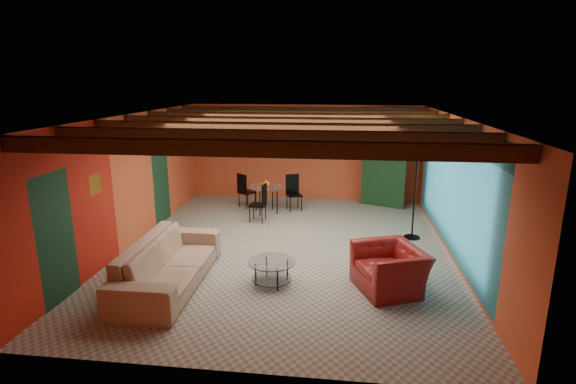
# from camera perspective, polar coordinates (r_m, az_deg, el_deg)

# --- Properties ---
(room) EXTENTS (6.52, 8.01, 2.71)m
(room) POSITION_cam_1_polar(r_m,az_deg,el_deg) (8.67, -0.07, 7.63)
(room) COLOR gray
(room) RESTS_ON ground
(sofa) EXTENTS (1.11, 2.73, 0.79)m
(sofa) POSITION_cam_1_polar(r_m,az_deg,el_deg) (7.74, -15.18, -8.82)
(sofa) COLOR #987762
(sofa) RESTS_ON ground
(armchair) EXTENTS (1.32, 1.40, 0.73)m
(armchair) POSITION_cam_1_polar(r_m,az_deg,el_deg) (7.52, 13.02, -9.66)
(armchair) COLOR maroon
(armchair) RESTS_ON ground
(coffee_table) EXTENTS (1.00, 1.00, 0.41)m
(coffee_table) POSITION_cam_1_polar(r_m,az_deg,el_deg) (7.60, -2.12, -10.32)
(coffee_table) COLOR silver
(coffee_table) RESTS_ON ground
(dining_table) EXTENTS (2.42, 2.42, 0.96)m
(dining_table) POSITION_cam_1_polar(r_m,az_deg,el_deg) (11.41, -2.83, -0.36)
(dining_table) COLOR white
(dining_table) RESTS_ON ground
(armoire) EXTENTS (1.30, 0.98, 2.05)m
(armoire) POSITION_cam_1_polar(r_m,az_deg,el_deg) (12.41, 12.16, 3.11)
(armoire) COLOR maroon
(armoire) RESTS_ON ground
(floor_lamp) EXTENTS (0.49, 0.49, 2.15)m
(floor_lamp) POSITION_cam_1_polar(r_m,az_deg,el_deg) (9.79, 16.15, 0.18)
(floor_lamp) COLOR black
(floor_lamp) RESTS_ON ground
(ceiling_fan) EXTENTS (1.50, 1.50, 0.44)m
(ceiling_fan) POSITION_cam_1_polar(r_m,az_deg,el_deg) (8.56, -0.16, 7.54)
(ceiling_fan) COLOR #472614
(ceiling_fan) RESTS_ON ceiling
(painting) EXTENTS (1.05, 0.03, 0.65)m
(painting) POSITION_cam_1_polar(r_m,az_deg,el_deg) (12.66, -1.98, 6.52)
(painting) COLOR black
(painting) RESTS_ON wall_back
(potted_plant) EXTENTS (0.52, 0.48, 0.50)m
(potted_plant) POSITION_cam_1_polar(r_m,az_deg,el_deg) (12.23, 12.48, 8.97)
(potted_plant) COLOR #26661E
(potted_plant) RESTS_ON armoire
(vase) EXTENTS (0.23, 0.23, 0.20)m
(vase) POSITION_cam_1_polar(r_m,az_deg,el_deg) (11.28, -2.87, 2.47)
(vase) COLOR orange
(vase) RESTS_ON dining_table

